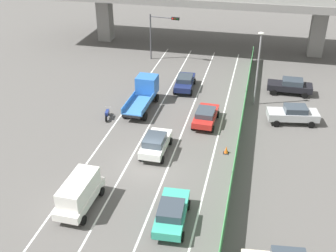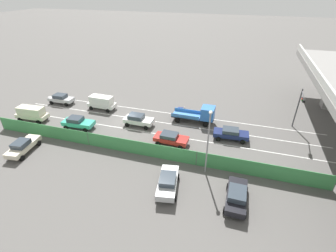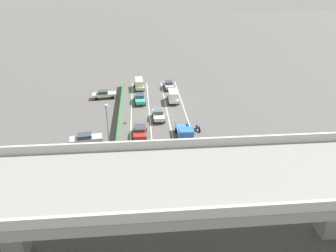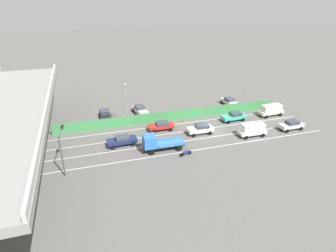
{
  "view_description": "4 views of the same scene",
  "coord_description": "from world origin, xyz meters",
  "px_view_note": "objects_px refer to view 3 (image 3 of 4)",
  "views": [
    {
      "loc": [
        7.78,
        -26.39,
        18.94
      ],
      "look_at": [
        0.66,
        4.17,
        1.38
      ],
      "focal_mm": 44.95,
      "sensor_mm": 36.0,
      "label": 1
    },
    {
      "loc": [
        28.94,
        15.22,
        18.14
      ],
      "look_at": [
        1.6,
        6.92,
        1.51
      ],
      "focal_mm": 26.49,
      "sensor_mm": 36.0,
      "label": 2
    },
    {
      "loc": [
        2.96,
        51.75,
        23.1
      ],
      "look_at": [
        -0.8,
        9.68,
        2.41
      ],
      "focal_mm": 34.2,
      "sensor_mm": 36.0,
      "label": 3
    },
    {
      "loc": [
        -39.73,
        19.85,
        21.8
      ],
      "look_at": [
        -0.46,
        7.81,
        2.46
      ],
      "focal_mm": 30.86,
      "sensor_mm": 36.0,
      "label": 4
    }
  ],
  "objects_px": {
    "car_taxi_teal": "(140,98)",
    "parked_sedan_dark": "(79,164)",
    "car_sedan_red": "(140,131)",
    "car_sedan_navy": "(166,154)",
    "car_sedan_white": "(159,114)",
    "car_van_cream": "(139,83)",
    "traffic_cone": "(125,122)",
    "motorcycle": "(198,128)",
    "street_lamp": "(108,125)",
    "traffic_light": "(216,166)",
    "flatbed_truck_blue": "(185,134)",
    "car_van_white": "(173,96)",
    "parked_sedan_cream": "(104,94)",
    "parked_wagon_silver": "(86,139)",
    "car_sedan_silver": "(169,84)"
  },
  "relations": [
    {
      "from": "parked_sedan_cream",
      "to": "parked_sedan_dark",
      "type": "distance_m",
      "value": 25.43
    },
    {
      "from": "car_sedan_white",
      "to": "motorcycle",
      "type": "height_order",
      "value": "car_sedan_white"
    },
    {
      "from": "car_van_cream",
      "to": "traffic_cone",
      "type": "xyz_separation_m",
      "value": [
        2.52,
        17.14,
        -0.91
      ]
    },
    {
      "from": "car_sedan_silver",
      "to": "car_van_cream",
      "type": "height_order",
      "value": "car_van_cream"
    },
    {
      "from": "car_taxi_teal",
      "to": "traffic_light",
      "type": "distance_m",
      "value": 30.61
    },
    {
      "from": "traffic_light",
      "to": "car_sedan_white",
      "type": "bearing_deg",
      "value": -77.04
    },
    {
      "from": "flatbed_truck_blue",
      "to": "traffic_cone",
      "type": "xyz_separation_m",
      "value": [
        9.06,
        -7.34,
        -1.05
      ]
    },
    {
      "from": "car_van_white",
      "to": "parked_sedan_cream",
      "type": "xyz_separation_m",
      "value": [
        13.49,
        -3.06,
        -0.37
      ]
    },
    {
      "from": "car_sedan_silver",
      "to": "parked_sedan_cream",
      "type": "xyz_separation_m",
      "value": [
        13.36,
        4.73,
        -0.02
      ]
    },
    {
      "from": "car_sedan_red",
      "to": "car_taxi_teal",
      "type": "height_order",
      "value": "car_taxi_teal"
    },
    {
      "from": "car_sedan_red",
      "to": "car_sedan_silver",
      "type": "relative_size",
      "value": 1.02
    },
    {
      "from": "parked_sedan_cream",
      "to": "street_lamp",
      "type": "bearing_deg",
      "value": 97.21
    },
    {
      "from": "street_lamp",
      "to": "flatbed_truck_blue",
      "type": "bearing_deg",
      "value": -167.1
    },
    {
      "from": "car_sedan_white",
      "to": "flatbed_truck_blue",
      "type": "relative_size",
      "value": 0.69
    },
    {
      "from": "car_sedan_navy",
      "to": "car_van_cream",
      "type": "height_order",
      "value": "car_van_cream"
    },
    {
      "from": "car_sedan_navy",
      "to": "car_sedan_white",
      "type": "xyz_separation_m",
      "value": [
        0.14,
        -13.17,
        0.07
      ]
    },
    {
      "from": "car_van_cream",
      "to": "motorcycle",
      "type": "distance_m",
      "value": 22.67
    },
    {
      "from": "parked_sedan_dark",
      "to": "traffic_light",
      "type": "distance_m",
      "value": 17.61
    },
    {
      "from": "car_sedan_navy",
      "to": "car_van_white",
      "type": "bearing_deg",
      "value": -98.53
    },
    {
      "from": "car_sedan_navy",
      "to": "car_sedan_white",
      "type": "height_order",
      "value": "car_sedan_white"
    },
    {
      "from": "car_taxi_teal",
      "to": "parked_sedan_dark",
      "type": "relative_size",
      "value": 0.98
    },
    {
      "from": "parked_sedan_dark",
      "to": "street_lamp",
      "type": "xyz_separation_m",
      "value": [
        -3.56,
        -3.51,
        3.61
      ]
    },
    {
      "from": "car_sedan_white",
      "to": "traffic_light",
      "type": "height_order",
      "value": "traffic_light"
    },
    {
      "from": "motorcycle",
      "to": "street_lamp",
      "type": "bearing_deg",
      "value": 24.89
    },
    {
      "from": "car_sedan_white",
      "to": "street_lamp",
      "type": "bearing_deg",
      "value": 56.11
    },
    {
      "from": "traffic_light",
      "to": "traffic_cone",
      "type": "xyz_separation_m",
      "value": [
        10.62,
        -20.14,
        -3.79
      ]
    },
    {
      "from": "car_sedan_navy",
      "to": "motorcycle",
      "type": "distance_m",
      "value": 10.2
    },
    {
      "from": "car_van_cream",
      "to": "parked_wagon_silver",
      "type": "distance_m",
      "value": 25.08
    },
    {
      "from": "car_sedan_navy",
      "to": "parked_sedan_cream",
      "type": "bearing_deg",
      "value": -66.67
    },
    {
      "from": "parked_sedan_cream",
      "to": "traffic_cone",
      "type": "distance_m",
      "value": 12.93
    },
    {
      "from": "car_sedan_red",
      "to": "parked_wagon_silver",
      "type": "height_order",
      "value": "parked_wagon_silver"
    },
    {
      "from": "car_van_white",
      "to": "street_lamp",
      "type": "distance_m",
      "value": 21.93
    },
    {
      "from": "car_sedan_red",
      "to": "car_taxi_teal",
      "type": "xyz_separation_m",
      "value": [
        -0.12,
        -13.85,
        0.03
      ]
    },
    {
      "from": "car_sedan_silver",
      "to": "parked_sedan_dark",
      "type": "distance_m",
      "value": 33.3
    },
    {
      "from": "flatbed_truck_blue",
      "to": "traffic_cone",
      "type": "bearing_deg",
      "value": -38.99
    },
    {
      "from": "parked_sedan_cream",
      "to": "street_lamp",
      "type": "relative_size",
      "value": 0.64
    },
    {
      "from": "car_sedan_white",
      "to": "street_lamp",
      "type": "height_order",
      "value": "street_lamp"
    },
    {
      "from": "parked_sedan_cream",
      "to": "parked_wagon_silver",
      "type": "relative_size",
      "value": 0.99
    },
    {
      "from": "traffic_light",
      "to": "traffic_cone",
      "type": "bearing_deg",
      "value": -62.21
    },
    {
      "from": "car_van_cream",
      "to": "street_lamp",
      "type": "xyz_separation_m",
      "value": [
        4.26,
        26.95,
        3.3
      ]
    },
    {
      "from": "parked_sedan_cream",
      "to": "traffic_light",
      "type": "height_order",
      "value": "traffic_light"
    },
    {
      "from": "car_sedan_navy",
      "to": "car_van_white",
      "type": "xyz_separation_m",
      "value": [
        -3.14,
        -20.94,
        0.39
      ]
    },
    {
      "from": "motorcycle",
      "to": "parked_sedan_cream",
      "type": "relative_size",
      "value": 0.4
    },
    {
      "from": "flatbed_truck_blue",
      "to": "motorcycle",
      "type": "xyz_separation_m",
      "value": [
        -2.64,
        -3.76,
        -0.9
      ]
    },
    {
      "from": "car_van_cream",
      "to": "car_sedan_silver",
      "type": "bearing_deg",
      "value": 177.2
    },
    {
      "from": "flatbed_truck_blue",
      "to": "traffic_light",
      "type": "bearing_deg",
      "value": 96.91
    },
    {
      "from": "car_van_white",
      "to": "traffic_light",
      "type": "relative_size",
      "value": 0.79
    },
    {
      "from": "motorcycle",
      "to": "traffic_cone",
      "type": "bearing_deg",
      "value": -16.98
    },
    {
      "from": "car_sedan_red",
      "to": "car_sedan_white",
      "type": "distance_m",
      "value": 6.73
    },
    {
      "from": "car_sedan_red",
      "to": "car_taxi_teal",
      "type": "bearing_deg",
      "value": -90.49
    }
  ]
}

